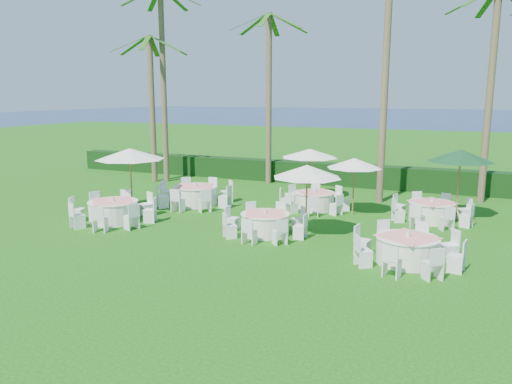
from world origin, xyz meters
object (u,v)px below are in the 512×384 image
banquet_table_c (407,249)px  umbrella_green (461,156)px  umbrella_a (130,154)px  umbrella_c (310,153)px  banquet_table_d (195,195)px  banquet_table_f (431,211)px  banquet_table_a (113,211)px  umbrella_d (354,163)px  banquet_table_e (315,200)px  umbrella_b (307,171)px  banquet_table_b (265,223)px

banquet_table_c → umbrella_green: umbrella_green is taller
umbrella_a → umbrella_c: umbrella_a is taller
banquet_table_c → banquet_table_d: 10.87m
banquet_table_f → umbrella_c: 6.52m
banquet_table_a → umbrella_a: bearing=104.4°
umbrella_c → umbrella_d: (2.66, -2.44, -0.03)m
banquet_table_c → banquet_table_e: size_ratio=1.06×
umbrella_c → umbrella_b: bearing=-73.9°
banquet_table_a → banquet_table_c: size_ratio=1.02×
umbrella_c → banquet_table_d: bearing=-142.3°
umbrella_d → banquet_table_c: bearing=-62.9°
banquet_table_b → banquet_table_e: (0.50, 4.58, -0.00)m
banquet_table_c → umbrella_a: umbrella_a is taller
banquet_table_f → umbrella_green: bearing=38.0°
banquet_table_a → umbrella_a: size_ratio=1.13×
banquet_table_b → banquet_table_c: 5.24m
banquet_table_a → umbrella_green: umbrella_green is taller
umbrella_d → umbrella_a: bearing=-160.9°
banquet_table_b → umbrella_d: size_ratio=1.30×
umbrella_b → umbrella_green: (4.85, 4.76, 0.25)m
banquet_table_b → umbrella_c: (-0.41, 6.70, 1.80)m
banquet_table_c → banquet_table_d: size_ratio=0.93×
banquet_table_c → umbrella_b: (-3.64, 1.54, 1.92)m
banquet_table_f → umbrella_d: umbrella_d is taller
banquet_table_a → banquet_table_f: (11.60, 5.01, -0.03)m
banquet_table_f → umbrella_b: umbrella_b is taller
umbrella_green → banquet_table_b: bearing=-141.3°
banquet_table_e → umbrella_c: 2.93m
banquet_table_d → umbrella_green: size_ratio=1.23×
banquet_table_e → umbrella_a: size_ratio=1.04×
banquet_table_a → umbrella_b: umbrella_b is taller
banquet_table_c → banquet_table_f: size_ratio=1.05×
banquet_table_d → umbrella_c: umbrella_c is taller
banquet_table_a → banquet_table_d: bearing=70.3°
banquet_table_a → umbrella_d: (8.47, 4.95, 1.73)m
umbrella_d → umbrella_green: 4.14m
banquet_table_b → umbrella_green: (6.30, 5.04, 2.18)m
banquet_table_b → banquet_table_c: size_ratio=0.95×
umbrella_c → umbrella_d: bearing=-42.5°
banquet_table_c → umbrella_c: umbrella_c is taller
banquet_table_a → umbrella_c: (5.80, 7.39, 1.76)m
banquet_table_e → umbrella_b: size_ratio=1.19×
banquet_table_b → umbrella_a: 7.10m
banquet_table_e → umbrella_a: 8.22m
banquet_table_c → umbrella_green: 6.77m
banquet_table_d → banquet_table_f: banquet_table_d is taller
banquet_table_e → banquet_table_a: bearing=-141.9°
banquet_table_a → banquet_table_f: 12.64m
umbrella_b → umbrella_c: bearing=106.1°
banquet_table_a → banquet_table_d: size_ratio=0.95×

